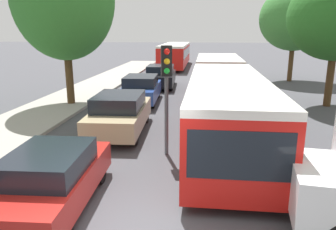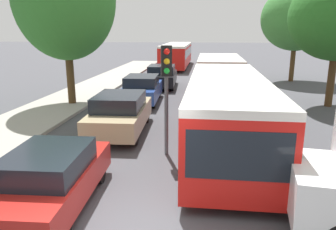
{
  "view_description": "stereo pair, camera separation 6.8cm",
  "coord_description": "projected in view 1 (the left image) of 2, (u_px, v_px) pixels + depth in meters",
  "views": [
    {
      "loc": [
        1.36,
        -5.49,
        3.84
      ],
      "look_at": [
        0.2,
        4.58,
        1.2
      ],
      "focal_mm": 35.0,
      "sensor_mm": 36.0,
      "label": 1
    },
    {
      "loc": [
        1.43,
        -5.48,
        3.84
      ],
      "look_at": [
        0.2,
        4.58,
        1.2
      ],
      "focal_mm": 35.0,
      "sensor_mm": 36.0,
      "label": 2
    }
  ],
  "objects": [
    {
      "name": "kerb_strip_left",
      "position": [
        89.0,
        90.0,
        21.27
      ],
      "size": [
        3.2,
        39.55,
        0.14
      ],
      "primitive_type": "cube",
      "color": "#9E998E",
      "rests_on": "ground"
    },
    {
      "name": "articulated_bus",
      "position": [
        222.0,
        90.0,
        14.0
      ],
      "size": [
        2.41,
        15.89,
        2.36
      ],
      "rotation": [
        0.0,
        0.0,
        -1.57
      ],
      "color": "red",
      "rests_on": "ground"
    },
    {
      "name": "city_bus_rear",
      "position": [
        175.0,
        54.0,
        34.67
      ],
      "size": [
        2.53,
        11.25,
        2.42
      ],
      "rotation": [
        0.0,
        0.0,
        1.57
      ],
      "color": "red",
      "rests_on": "ground"
    },
    {
      "name": "queued_car_red",
      "position": [
        52.0,
        179.0,
        7.15
      ],
      "size": [
        1.83,
        3.98,
        1.36
      ],
      "rotation": [
        0.0,
        0.0,
        1.62
      ],
      "color": "#B21E19",
      "rests_on": "ground"
    },
    {
      "name": "queued_car_tan",
      "position": [
        120.0,
        113.0,
        12.47
      ],
      "size": [
        2.04,
        4.42,
        1.51
      ],
      "rotation": [
        0.0,
        0.0,
        1.62
      ],
      "color": "tan",
      "rests_on": "ground"
    },
    {
      "name": "queued_car_blue",
      "position": [
        141.0,
        89.0,
        17.7
      ],
      "size": [
        1.98,
        4.3,
        1.47
      ],
      "rotation": [
        0.0,
        0.0,
        1.62
      ],
      "color": "#284799",
      "rests_on": "ground"
    },
    {
      "name": "queued_car_black",
      "position": [
        161.0,
        76.0,
        22.44
      ],
      "size": [
        2.05,
        4.44,
        1.52
      ],
      "rotation": [
        0.0,
        0.0,
        1.62
      ],
      "color": "black",
      "rests_on": "ground"
    },
    {
      "name": "traffic_light",
      "position": [
        166.0,
        76.0,
        9.81
      ],
      "size": [
        0.36,
        0.39,
        3.4
      ],
      "rotation": [
        0.0,
        0.0,
        -1.37
      ],
      "color": "#56595E",
      "rests_on": "ground"
    },
    {
      "name": "tree_right_far",
      "position": [
        294.0,
        20.0,
        24.2
      ],
      "size": [
        5.17,
        5.17,
        7.03
      ],
      "color": "#51381E",
      "rests_on": "ground"
    }
  ]
}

